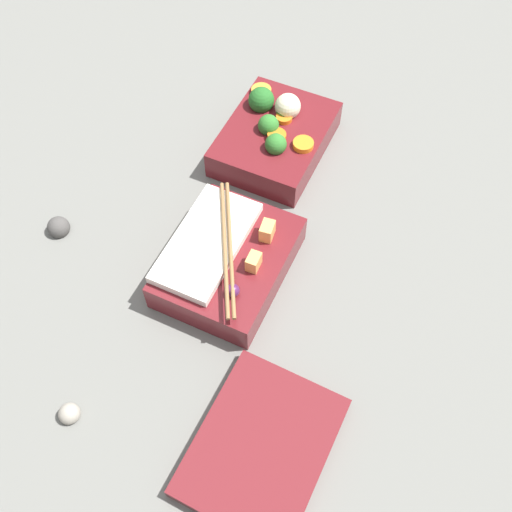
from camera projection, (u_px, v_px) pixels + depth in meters
The scene contains 6 objects.
ground_plane at pixel (250, 202), 0.85m from camera, with size 3.00×3.00×0.00m, color slate.
bento_tray_vegetable at pixel (275, 135), 0.88m from camera, with size 0.18×0.14×0.07m.
bento_tray_rice at pixel (226, 260), 0.76m from camera, with size 0.18×0.14×0.07m.
bento_lid at pixel (262, 447), 0.65m from camera, with size 0.18×0.14×0.02m, color maroon.
pebble_0 at pixel (69, 414), 0.67m from camera, with size 0.02×0.02×0.02m, color gray.
pebble_1 at pixel (59, 227), 0.81m from camera, with size 0.03×0.03×0.03m, color #474442.
Camera 1 is at (0.47, 0.23, 0.67)m, focal length 42.00 mm.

